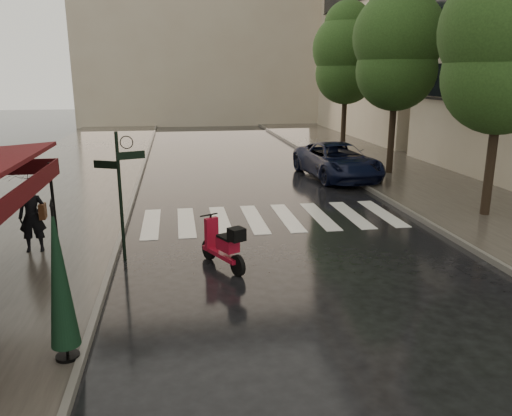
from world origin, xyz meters
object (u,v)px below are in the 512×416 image
object	(u,v)px
parked_car	(337,161)
parasol_front	(59,277)
pedestrian_with_umbrella	(29,185)
scooter	(224,246)

from	to	relation	value
parked_car	parasol_front	distance (m)	15.89
pedestrian_with_umbrella	scooter	world-z (taller)	pedestrian_with_umbrella
scooter	parked_car	distance (m)	11.35
pedestrian_with_umbrella	parasol_front	size ratio (longest dim) A/B	1.01
pedestrian_with_umbrella	parked_car	distance (m)	13.23
scooter	parasol_front	world-z (taller)	parasol_front
scooter	parasol_front	size ratio (longest dim) A/B	0.65
scooter	parasol_front	distance (m)	4.64
scooter	parked_car	bearing A→B (deg)	32.30
parked_car	parasol_front	size ratio (longest dim) A/B	2.17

